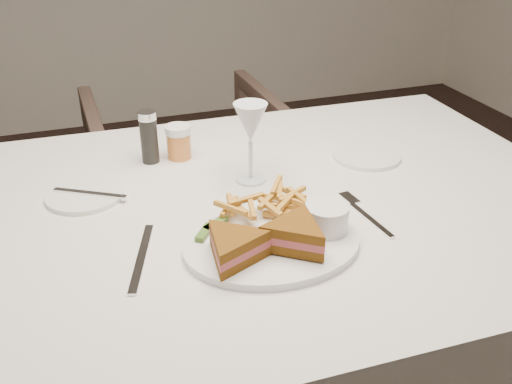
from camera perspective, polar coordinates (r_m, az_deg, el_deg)
name	(u,v)px	position (r m, az deg, el deg)	size (l,w,h in m)	color
table	(249,341)	(1.38, -0.70, -14.66)	(1.43, 0.96, 0.75)	silver
chair_far	(188,171)	(2.19, -6.78, 2.14)	(0.69, 0.65, 0.71)	#47352C
table_setting	(255,202)	(1.09, -0.13, -1.00)	(0.80, 0.60, 0.18)	white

